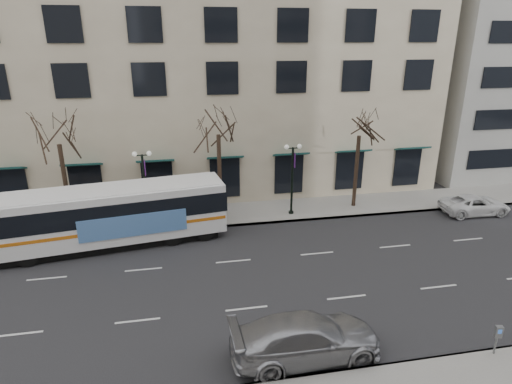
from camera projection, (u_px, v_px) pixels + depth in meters
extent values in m
plane|color=black|center=(239.00, 283.00, 22.31)|extent=(160.00, 160.00, 0.00)
cube|color=gray|center=(288.00, 210.00, 31.47)|extent=(80.00, 4.00, 0.15)
cube|color=#B6A88B|center=(179.00, 38.00, 37.24)|extent=(40.00, 20.00, 24.00)
cylinder|color=black|center=(66.00, 188.00, 27.71)|extent=(0.28, 0.28, 5.74)
cylinder|color=black|center=(220.00, 177.00, 29.42)|extent=(0.28, 0.28, 5.95)
cylinder|color=black|center=(356.00, 173.00, 31.24)|extent=(0.28, 0.28, 5.46)
cylinder|color=black|center=(145.00, 191.00, 28.16)|extent=(0.16, 0.16, 5.00)
cylinder|color=black|center=(148.00, 224.00, 28.96)|extent=(0.36, 0.36, 0.30)
cube|color=black|center=(142.00, 155.00, 27.32)|extent=(0.90, 0.06, 0.06)
sphere|color=silver|center=(134.00, 154.00, 27.20)|extent=(0.32, 0.32, 0.32)
sphere|color=silver|center=(149.00, 153.00, 27.36)|extent=(0.32, 0.32, 0.32)
cube|color=#5C217B|center=(145.00, 168.00, 27.63)|extent=(0.04, 0.45, 1.00)
cylinder|color=black|center=(292.00, 182.00, 29.90)|extent=(0.16, 0.16, 5.00)
cylinder|color=black|center=(291.00, 213.00, 30.70)|extent=(0.36, 0.36, 0.30)
cube|color=black|center=(293.00, 148.00, 29.06)|extent=(0.90, 0.06, 0.06)
sphere|color=silver|center=(287.00, 147.00, 28.95)|extent=(0.32, 0.32, 0.32)
sphere|color=silver|center=(299.00, 146.00, 29.10)|extent=(0.32, 0.32, 0.32)
cube|color=#5C217B|center=(294.00, 160.00, 29.37)|extent=(0.04, 0.45, 1.00)
cube|color=white|center=(113.00, 214.00, 25.78)|extent=(13.70, 4.75, 3.08)
cube|color=black|center=(116.00, 239.00, 26.37)|extent=(12.59, 4.25, 0.50)
cube|color=black|center=(117.00, 206.00, 25.72)|extent=(13.17, 4.72, 1.23)
cube|color=#CF6A13|center=(114.00, 222.00, 25.96)|extent=(13.57, 4.76, 0.20)
cube|color=#5180C5|center=(134.00, 225.00, 24.90)|extent=(6.10, 0.92, 1.34)
cube|color=white|center=(109.00, 189.00, 25.24)|extent=(12.99, 4.37, 0.09)
cylinder|color=black|center=(27.00, 257.00, 23.73)|extent=(1.15, 0.47, 1.12)
cylinder|color=black|center=(34.00, 238.00, 26.02)|extent=(1.15, 0.47, 1.12)
cylinder|color=black|center=(173.00, 237.00, 26.15)|extent=(1.15, 0.47, 1.12)
cylinder|color=black|center=(167.00, 221.00, 28.44)|extent=(1.15, 0.47, 1.12)
cylinder|color=black|center=(205.00, 232.00, 26.76)|extent=(1.15, 0.47, 1.12)
cylinder|color=black|center=(197.00, 217.00, 29.05)|extent=(1.15, 0.47, 1.12)
imported|color=#9FA0A6|center=(306.00, 338.00, 16.90)|extent=(6.12, 2.63, 1.76)
imported|color=silver|center=(475.00, 205.00, 30.83)|extent=(4.97, 2.43, 1.36)
cylinder|color=slate|center=(496.00, 344.00, 16.97)|extent=(0.08, 0.08, 0.90)
cube|color=slate|center=(498.00, 332.00, 16.77)|extent=(0.31, 0.23, 0.50)
cube|color=blue|center=(501.00, 332.00, 16.67)|extent=(0.14, 0.05, 0.18)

